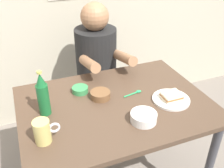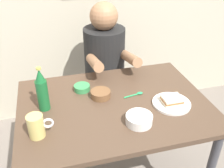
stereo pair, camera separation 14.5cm
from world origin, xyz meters
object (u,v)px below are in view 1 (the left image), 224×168
at_px(person_seated, 97,55).
at_px(rice_bowl_white, 144,117).
at_px(stool, 98,98).
at_px(plate_orange, 171,99).
at_px(beer_bottle, 43,95).
at_px(dining_table, 115,115).
at_px(sandwich, 171,96).
at_px(beer_mug, 43,132).

bearing_deg(person_seated, rice_bowl_white, -91.16).
bearing_deg(stool, rice_bowl_white, -91.14).
relative_size(plate_orange, beer_bottle, 0.84).
bearing_deg(stool, person_seated, -90.00).
relative_size(dining_table, sandwich, 10.00).
relative_size(person_seated, beer_mug, 5.71).
relative_size(person_seated, sandwich, 6.54).
height_order(dining_table, beer_mug, beer_mug).
bearing_deg(sandwich, plate_orange, -90.00).
distance_m(person_seated, beer_bottle, 0.75).
height_order(dining_table, beer_bottle, beer_bottle).
bearing_deg(beer_bottle, beer_mug, -100.66).
height_order(person_seated, rice_bowl_white, person_seated).
distance_m(beer_mug, rice_bowl_white, 0.51).
relative_size(plate_orange, beer_mug, 1.75).
xyz_separation_m(dining_table, beer_mug, (-0.43, -0.17, 0.15)).
relative_size(stool, sandwich, 4.09).
distance_m(stool, beer_mug, 1.06).
bearing_deg(beer_bottle, stool, 50.07).
xyz_separation_m(person_seated, sandwich, (0.22, -0.72, 0.01)).
height_order(dining_table, plate_orange, plate_orange).
bearing_deg(beer_mug, person_seated, 56.21).
relative_size(beer_mug, rice_bowl_white, 0.90).
bearing_deg(beer_mug, dining_table, 21.28).
bearing_deg(plate_orange, sandwich, 90.00).
xyz_separation_m(stool, beer_mug, (-0.53, -0.80, 0.45)).
distance_m(stool, beer_bottle, 0.91).
relative_size(dining_table, person_seated, 1.53).
relative_size(sandwich, beer_mug, 0.87).
distance_m(plate_orange, sandwich, 0.02).
distance_m(person_seated, rice_bowl_white, 0.83).
bearing_deg(stool, plate_orange, -73.04).
bearing_deg(rice_bowl_white, stool, 88.86).
bearing_deg(sandwich, beer_mug, -174.68).
bearing_deg(plate_orange, stool, 106.96).
xyz_separation_m(beer_mug, rice_bowl_white, (0.51, -0.04, -0.03)).
xyz_separation_m(dining_table, stool, (0.09, 0.63, -0.30)).
height_order(stool, sandwich, sandwich).
bearing_deg(stool, beer_bottle, -129.93).
xyz_separation_m(sandwich, beer_mug, (-0.75, -0.07, 0.03)).
bearing_deg(person_seated, dining_table, -98.57).
bearing_deg(sandwich, stool, 106.96).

